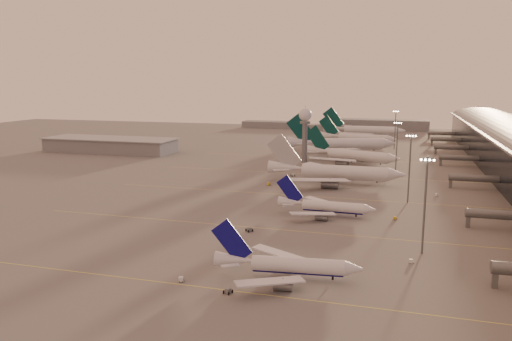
# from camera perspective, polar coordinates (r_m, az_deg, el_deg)

# --- Properties ---
(ground) EXTENTS (700.00, 700.00, 0.00)m
(ground) POSITION_cam_1_polar(r_m,az_deg,el_deg) (144.24, -5.44, -7.26)
(ground) COLOR #585556
(ground) RESTS_ON ground
(taxiway_markings) EXTENTS (180.00, 185.25, 0.02)m
(taxiway_markings) POSITION_cam_1_polar(r_m,az_deg,el_deg) (189.92, 9.36, -3.06)
(taxiway_markings) COLOR #DDCF4E
(taxiway_markings) RESTS_ON ground
(hangar) EXTENTS (82.00, 27.00, 8.50)m
(hangar) POSITION_cam_1_polar(r_m,az_deg,el_deg) (320.15, -16.30, 2.85)
(hangar) COLOR slate
(hangar) RESTS_ON ground
(radar_tower) EXTENTS (6.40, 6.40, 31.10)m
(radar_tower) POSITION_cam_1_polar(r_m,az_deg,el_deg) (252.96, 5.63, 5.14)
(radar_tower) COLOR slate
(radar_tower) RESTS_ON ground
(mast_a) EXTENTS (3.60, 0.56, 25.00)m
(mast_a) POSITION_cam_1_polar(r_m,az_deg,el_deg) (131.25, 18.75, -3.31)
(mast_a) COLOR slate
(mast_a) RESTS_ON ground
(mast_b) EXTENTS (3.60, 0.56, 25.00)m
(mast_b) POSITION_cam_1_polar(r_m,az_deg,el_deg) (185.11, 17.15, 0.61)
(mast_b) COLOR slate
(mast_b) RESTS_ON ground
(mast_c) EXTENTS (3.60, 0.56, 25.00)m
(mast_c) POSITION_cam_1_polar(r_m,az_deg,el_deg) (239.53, 15.80, 2.78)
(mast_c) COLOR slate
(mast_c) RESTS_ON ground
(mast_d) EXTENTS (3.60, 0.56, 25.00)m
(mast_d) POSITION_cam_1_polar(r_m,az_deg,el_deg) (329.05, 15.62, 4.73)
(mast_d) COLOR slate
(mast_d) RESTS_ON ground
(distant_horizon) EXTENTS (165.00, 37.50, 9.00)m
(distant_horizon) POSITION_cam_1_polar(r_m,az_deg,el_deg) (457.14, 10.07, 5.15)
(distant_horizon) COLOR slate
(distant_horizon) RESTS_ON ground
(narrowbody_near) EXTENTS (33.52, 26.63, 13.11)m
(narrowbody_near) POSITION_cam_1_polar(r_m,az_deg,el_deg) (112.21, 3.59, -11.00)
(narrowbody_near) COLOR silver
(narrowbody_near) RESTS_ON ground
(narrowbody_mid) EXTENTS (32.67, 26.06, 12.76)m
(narrowbody_mid) POSITION_cam_1_polar(r_m,az_deg,el_deg) (163.56, 7.99, -4.26)
(narrowbody_mid) COLOR silver
(narrowbody_mid) RESTS_ON ground
(widebody_white) EXTENTS (58.86, 47.19, 20.72)m
(widebody_white) POSITION_cam_1_polar(r_m,az_deg,el_deg) (215.06, 9.04, -0.51)
(widebody_white) COLOR silver
(widebody_white) RESTS_ON ground
(greentail_a) EXTENTS (51.60, 41.00, 19.43)m
(greentail_a) POSITION_cam_1_polar(r_m,az_deg,el_deg) (266.91, 10.88, 1.48)
(greentail_a) COLOR silver
(greentail_a) RESTS_ON ground
(greentail_b) EXTENTS (63.91, 50.82, 24.00)m
(greentail_b) POSITION_cam_1_polar(r_m,az_deg,el_deg) (305.24, 9.80, 2.76)
(greentail_b) COLOR silver
(greentail_b) RESTS_ON ground
(greentail_c) EXTENTS (53.93, 43.31, 19.64)m
(greentail_c) POSITION_cam_1_polar(r_m,az_deg,el_deg) (347.38, 11.54, 3.47)
(greentail_c) COLOR silver
(greentail_c) RESTS_ON ground
(greentail_d) EXTENTS (63.13, 51.02, 22.94)m
(greentail_d) POSITION_cam_1_polar(r_m,az_deg,el_deg) (395.33, 12.24, 4.33)
(greentail_d) COLOR silver
(greentail_d) RESTS_ON ground
(gsv_truck_a) EXTENTS (5.73, 3.72, 2.18)m
(gsv_truck_a) POSITION_cam_1_polar(r_m,az_deg,el_deg) (112.26, -8.35, -11.93)
(gsv_truck_a) COLOR silver
(gsv_truck_a) RESTS_ON ground
(gsv_tug_near) EXTENTS (3.05, 4.00, 1.01)m
(gsv_tug_near) POSITION_cam_1_polar(r_m,az_deg,el_deg) (105.83, -3.22, -13.60)
(gsv_tug_near) COLOR slate
(gsv_tug_near) RESTS_ON ground
(gsv_catering_a) EXTENTS (4.63, 2.58, 3.61)m
(gsv_catering_a) POSITION_cam_1_polar(r_m,az_deg,el_deg) (126.97, 17.41, -9.31)
(gsv_catering_a) COLOR silver
(gsv_catering_a) RESTS_ON ground
(gsv_tug_mid) EXTENTS (4.47, 4.36, 1.12)m
(gsv_tug_mid) POSITION_cam_1_polar(r_m,az_deg,el_deg) (145.76, -0.77, -6.79)
(gsv_tug_mid) COLOR slate
(gsv_tug_mid) RESTS_ON ground
(gsv_truck_b) EXTENTS (5.10, 2.43, 1.98)m
(gsv_truck_b) POSITION_cam_1_polar(r_m,az_deg,el_deg) (163.82, 15.74, -5.10)
(gsv_truck_b) COLOR gold
(gsv_truck_b) RESTS_ON ground
(gsv_truck_c) EXTENTS (5.16, 5.70, 2.30)m
(gsv_truck_c) POSITION_cam_1_polar(r_m,az_deg,el_deg) (208.94, 1.56, -1.38)
(gsv_truck_c) COLOR gold
(gsv_truck_c) RESTS_ON ground
(gsv_catering_b) EXTENTS (5.21, 3.48, 3.93)m
(gsv_catering_b) POSITION_cam_1_polar(r_m,az_deg,el_deg) (201.08, 19.99, -2.23)
(gsv_catering_b) COLOR silver
(gsv_catering_b) RESTS_ON ground
(gsv_tug_far) EXTENTS (4.37, 4.09, 1.08)m
(gsv_tug_far) POSITION_cam_1_polar(r_m,az_deg,el_deg) (228.78, 4.22, -0.54)
(gsv_tug_far) COLOR silver
(gsv_tug_far) RESTS_ON ground
(gsv_truck_d) EXTENTS (2.87, 5.40, 2.07)m
(gsv_truck_d) POSITION_cam_1_polar(r_m,az_deg,el_deg) (265.30, 1.57, 1.09)
(gsv_truck_d) COLOR gold
(gsv_truck_d) RESTS_ON ground
(gsv_tug_hangar) EXTENTS (3.96, 3.35, 0.97)m
(gsv_tug_hangar) POSITION_cam_1_polar(r_m,az_deg,el_deg) (281.03, 13.53, 1.21)
(gsv_tug_hangar) COLOR gold
(gsv_tug_hangar) RESTS_ON ground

